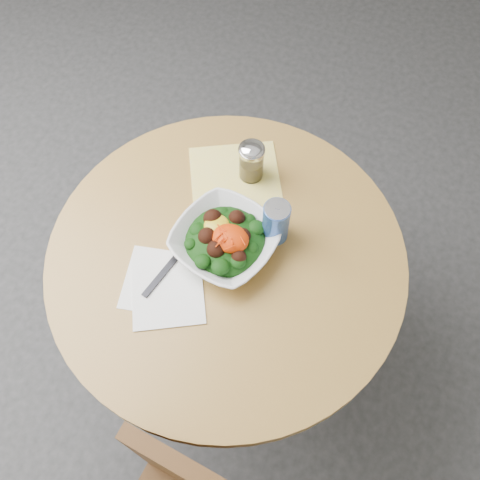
{
  "coord_description": "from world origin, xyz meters",
  "views": [
    {
      "loc": [
        0.26,
        -0.55,
        1.93
      ],
      "look_at": [
        0.03,
        0.02,
        0.81
      ],
      "focal_mm": 40.0,
      "sensor_mm": 36.0,
      "label": 1
    }
  ],
  "objects": [
    {
      "name": "paper_napkins",
      "position": [
        -0.1,
        -0.14,
        0.75
      ],
      "size": [
        0.25,
        0.24,
        0.0
      ],
      "color": "white",
      "rests_on": "table"
    },
    {
      "name": "cloth_napkin",
      "position": [
        -0.07,
        0.23,
        0.75
      ],
      "size": [
        0.31,
        0.3,
        0.0
      ],
      "primitive_type": "cube",
      "rotation": [
        0.0,
        0.0,
        0.49
      ],
      "color": "yellow",
      "rests_on": "table"
    },
    {
      "name": "beverage_can",
      "position": [
        0.09,
        0.1,
        0.81
      ],
      "size": [
        0.07,
        0.07,
        0.13
      ],
      "color": "navy",
      "rests_on": "table"
    },
    {
      "name": "fork",
      "position": [
        -0.11,
        -0.06,
        0.76
      ],
      "size": [
        0.07,
        0.22,
        0.0
      ],
      "color": "black",
      "rests_on": "table"
    },
    {
      "name": "table",
      "position": [
        0.0,
        0.0,
        0.55
      ],
      "size": [
        0.9,
        0.9,
        0.75
      ],
      "color": "black",
      "rests_on": "ground"
    },
    {
      "name": "ground",
      "position": [
        0.0,
        0.0,
        0.0
      ],
      "size": [
        6.0,
        6.0,
        0.0
      ],
      "primitive_type": "plane",
      "color": "#2B2B2D",
      "rests_on": "ground"
    },
    {
      "name": "spice_shaker",
      "position": [
        -0.03,
        0.25,
        0.81
      ],
      "size": [
        0.07,
        0.07,
        0.12
      ],
      "color": "silver",
      "rests_on": "table"
    },
    {
      "name": "salad_bowl",
      "position": [
        -0.01,
        0.02,
        0.78
      ],
      "size": [
        0.3,
        0.3,
        0.09
      ],
      "color": "white",
      "rests_on": "table"
    }
  ]
}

